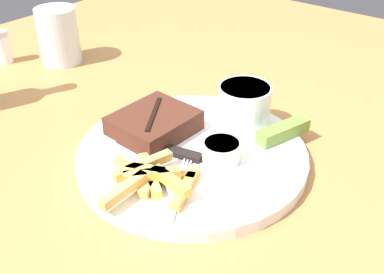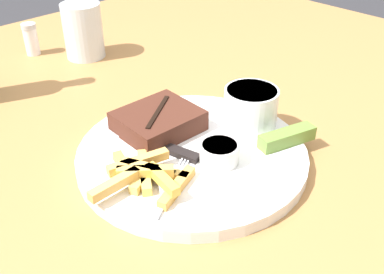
{
  "view_description": "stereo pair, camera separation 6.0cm",
  "coord_description": "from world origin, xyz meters",
  "px_view_note": "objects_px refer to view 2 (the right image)",
  "views": [
    {
      "loc": [
        -0.39,
        -0.32,
        1.11
      ],
      "look_at": [
        0.0,
        0.0,
        0.78
      ],
      "focal_mm": 42.0,
      "sensor_mm": 36.0,
      "label": 1
    },
    {
      "loc": [
        -0.35,
        -0.36,
        1.11
      ],
      "look_at": [
        0.0,
        0.0,
        0.78
      ],
      "focal_mm": 42.0,
      "sensor_mm": 36.0,
      "label": 2
    }
  ],
  "objects_px": {
    "pickle_spear": "(287,137)",
    "dinner_plate": "(192,155)",
    "salt_shaker": "(31,39)",
    "steak_portion": "(157,122)",
    "coleslaw_cup": "(251,105)",
    "fork_utensil": "(171,185)",
    "dipping_sauce_cup": "(219,152)",
    "knife_utensil": "(160,146)",
    "drinking_glass": "(83,31)"
  },
  "relations": [
    {
      "from": "knife_utensil",
      "to": "salt_shaker",
      "type": "relative_size",
      "value": 2.53
    },
    {
      "from": "steak_portion",
      "to": "drinking_glass",
      "type": "distance_m",
      "value": 0.36
    },
    {
      "from": "dinner_plate",
      "to": "steak_portion",
      "type": "relative_size",
      "value": 2.76
    },
    {
      "from": "knife_utensil",
      "to": "fork_utensil",
      "type": "bearing_deg",
      "value": 134.87
    },
    {
      "from": "coleslaw_cup",
      "to": "drinking_glass",
      "type": "distance_m",
      "value": 0.43
    },
    {
      "from": "pickle_spear",
      "to": "fork_utensil",
      "type": "bearing_deg",
      "value": 166.54
    },
    {
      "from": "pickle_spear",
      "to": "fork_utensil",
      "type": "distance_m",
      "value": 0.18
    },
    {
      "from": "dipping_sauce_cup",
      "to": "salt_shaker",
      "type": "xyz_separation_m",
      "value": [
        0.02,
        0.54,
        0.0
      ]
    },
    {
      "from": "dipping_sauce_cup",
      "to": "fork_utensil",
      "type": "height_order",
      "value": "dipping_sauce_cup"
    },
    {
      "from": "dinner_plate",
      "to": "salt_shaker",
      "type": "relative_size",
      "value": 4.84
    },
    {
      "from": "dipping_sauce_cup",
      "to": "salt_shaker",
      "type": "height_order",
      "value": "salt_shaker"
    },
    {
      "from": "pickle_spear",
      "to": "fork_utensil",
      "type": "height_order",
      "value": "pickle_spear"
    },
    {
      "from": "steak_portion",
      "to": "coleslaw_cup",
      "type": "distance_m",
      "value": 0.14
    },
    {
      "from": "pickle_spear",
      "to": "dinner_plate",
      "type": "bearing_deg",
      "value": 141.8
    },
    {
      "from": "steak_portion",
      "to": "salt_shaker",
      "type": "relative_size",
      "value": 1.75
    },
    {
      "from": "pickle_spear",
      "to": "fork_utensil",
      "type": "xyz_separation_m",
      "value": [
        -0.18,
        0.04,
        -0.01
      ]
    },
    {
      "from": "coleslaw_cup",
      "to": "drinking_glass",
      "type": "xyz_separation_m",
      "value": [
        -0.01,
        0.43,
        0.0
      ]
    },
    {
      "from": "knife_utensil",
      "to": "drinking_glass",
      "type": "bearing_deg",
      "value": -32.78
    },
    {
      "from": "dipping_sauce_cup",
      "to": "knife_utensil",
      "type": "relative_size",
      "value": 0.32
    },
    {
      "from": "knife_utensil",
      "to": "drinking_glass",
      "type": "relative_size",
      "value": 1.51
    },
    {
      "from": "coleslaw_cup",
      "to": "pickle_spear",
      "type": "bearing_deg",
      "value": -92.72
    },
    {
      "from": "dipping_sauce_cup",
      "to": "coleslaw_cup",
      "type": "bearing_deg",
      "value": 17.55
    },
    {
      "from": "dipping_sauce_cup",
      "to": "drinking_glass",
      "type": "distance_m",
      "value": 0.47
    },
    {
      "from": "steak_portion",
      "to": "knife_utensil",
      "type": "height_order",
      "value": "steak_portion"
    },
    {
      "from": "knife_utensil",
      "to": "dipping_sauce_cup",
      "type": "bearing_deg",
      "value": -169.04
    },
    {
      "from": "dinner_plate",
      "to": "coleslaw_cup",
      "type": "distance_m",
      "value": 0.12
    },
    {
      "from": "dipping_sauce_cup",
      "to": "fork_utensil",
      "type": "xyz_separation_m",
      "value": [
        -0.08,
        0.01,
        -0.01
      ]
    },
    {
      "from": "dinner_plate",
      "to": "steak_portion",
      "type": "height_order",
      "value": "steak_portion"
    },
    {
      "from": "pickle_spear",
      "to": "salt_shaker",
      "type": "relative_size",
      "value": 1.35
    },
    {
      "from": "steak_portion",
      "to": "coleslaw_cup",
      "type": "bearing_deg",
      "value": -36.7
    },
    {
      "from": "drinking_glass",
      "to": "salt_shaker",
      "type": "height_order",
      "value": "drinking_glass"
    },
    {
      "from": "dinner_plate",
      "to": "pickle_spear",
      "type": "height_order",
      "value": "pickle_spear"
    },
    {
      "from": "fork_utensil",
      "to": "knife_utensil",
      "type": "bearing_deg",
      "value": 30.73
    },
    {
      "from": "pickle_spear",
      "to": "drinking_glass",
      "type": "bearing_deg",
      "value": 90.5
    },
    {
      "from": "fork_utensil",
      "to": "salt_shaker",
      "type": "distance_m",
      "value": 0.55
    },
    {
      "from": "dipping_sauce_cup",
      "to": "salt_shaker",
      "type": "bearing_deg",
      "value": 87.75
    },
    {
      "from": "dinner_plate",
      "to": "coleslaw_cup",
      "type": "bearing_deg",
      "value": -6.68
    },
    {
      "from": "steak_portion",
      "to": "fork_utensil",
      "type": "bearing_deg",
      "value": -123.05
    },
    {
      "from": "coleslaw_cup",
      "to": "pickle_spear",
      "type": "distance_m",
      "value": 0.07
    },
    {
      "from": "coleslaw_cup",
      "to": "salt_shaker",
      "type": "bearing_deg",
      "value": 98.85
    },
    {
      "from": "coleslaw_cup",
      "to": "knife_utensil",
      "type": "bearing_deg",
      "value": 161.68
    },
    {
      "from": "dipping_sauce_cup",
      "to": "salt_shaker",
      "type": "distance_m",
      "value": 0.54
    },
    {
      "from": "fork_utensil",
      "to": "coleslaw_cup",
      "type": "bearing_deg",
      "value": -19.69
    },
    {
      "from": "dinner_plate",
      "to": "knife_utensil",
      "type": "bearing_deg",
      "value": 132.34
    },
    {
      "from": "dinner_plate",
      "to": "fork_utensil",
      "type": "bearing_deg",
      "value": -151.9
    },
    {
      "from": "fork_utensil",
      "to": "salt_shaker",
      "type": "xyz_separation_m",
      "value": [
        0.1,
        0.54,
        0.01
      ]
    },
    {
      "from": "knife_utensil",
      "to": "drinking_glass",
      "type": "xyz_separation_m",
      "value": [
        0.13,
        0.38,
        0.03
      ]
    },
    {
      "from": "pickle_spear",
      "to": "salt_shaker",
      "type": "height_order",
      "value": "salt_shaker"
    },
    {
      "from": "dipping_sauce_cup",
      "to": "fork_utensil",
      "type": "distance_m",
      "value": 0.08
    },
    {
      "from": "steak_portion",
      "to": "dipping_sauce_cup",
      "type": "height_order",
      "value": "steak_portion"
    }
  ]
}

